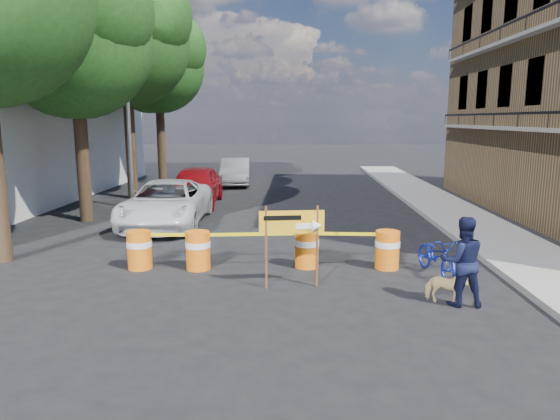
# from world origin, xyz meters

# --- Properties ---
(ground) EXTENTS (120.00, 120.00, 0.00)m
(ground) POSITION_xyz_m (0.00, 0.00, 0.00)
(ground) COLOR black
(ground) RESTS_ON ground
(sidewalk_east) EXTENTS (2.40, 40.00, 0.15)m
(sidewalk_east) POSITION_xyz_m (6.20, 6.00, 0.07)
(sidewalk_east) COLOR gray
(sidewalk_east) RESTS_ON ground
(tree_mid_a) EXTENTS (5.25, 5.00, 8.68)m
(tree_mid_a) POSITION_xyz_m (-6.74, 7.00, 6.01)
(tree_mid_a) COLOR #332316
(tree_mid_a) RESTS_ON ground
(tree_mid_b) EXTENTS (5.67, 5.40, 9.62)m
(tree_mid_b) POSITION_xyz_m (-6.73, 12.00, 6.71)
(tree_mid_b) COLOR #332316
(tree_mid_b) RESTS_ON ground
(tree_far) EXTENTS (5.04, 4.80, 8.84)m
(tree_far) POSITION_xyz_m (-6.74, 17.00, 6.22)
(tree_far) COLOR #332316
(tree_far) RESTS_ON ground
(streetlamp) EXTENTS (1.25, 0.18, 8.00)m
(streetlamp) POSITION_xyz_m (-5.93, 9.50, 4.38)
(streetlamp) COLOR gray
(streetlamp) RESTS_ON ground
(barrel_far_left) EXTENTS (0.58, 0.58, 0.90)m
(barrel_far_left) POSITION_xyz_m (-3.23, 1.51, 0.47)
(barrel_far_left) COLOR #E65C0D
(barrel_far_left) RESTS_ON ground
(barrel_mid_left) EXTENTS (0.58, 0.58, 0.90)m
(barrel_mid_left) POSITION_xyz_m (-1.85, 1.51, 0.47)
(barrel_mid_left) COLOR #E65C0D
(barrel_mid_left) RESTS_ON ground
(barrel_mid_right) EXTENTS (0.58, 0.58, 0.90)m
(barrel_mid_right) POSITION_xyz_m (0.69, 1.76, 0.47)
(barrel_mid_right) COLOR #E65C0D
(barrel_mid_right) RESTS_ON ground
(barrel_far_right) EXTENTS (0.58, 0.58, 0.90)m
(barrel_far_right) POSITION_xyz_m (2.58, 1.71, 0.47)
(barrel_far_right) COLOR #E65C0D
(barrel_far_right) RESTS_ON ground
(detour_sign) EXTENTS (1.34, 0.28, 1.73)m
(detour_sign) POSITION_xyz_m (0.51, 0.31, 1.26)
(detour_sign) COLOR #592D19
(detour_sign) RESTS_ON ground
(pedestrian) EXTENTS (0.83, 0.65, 1.71)m
(pedestrian) POSITION_xyz_m (3.54, -0.60, 0.85)
(pedestrian) COLOR black
(pedestrian) RESTS_ON ground
(bicycle) EXTENTS (0.77, 1.01, 1.73)m
(bicycle) POSITION_xyz_m (3.58, 1.20, 0.87)
(bicycle) COLOR #1423A5
(bicycle) RESTS_ON ground
(dog) EXTENTS (0.85, 0.60, 0.66)m
(dog) POSITION_xyz_m (3.29, -0.57, 0.33)
(dog) COLOR #E5CB83
(dog) RESTS_ON ground
(suv_white) EXTENTS (2.61, 5.36, 1.47)m
(suv_white) POSITION_xyz_m (-3.84, 6.39, 0.73)
(suv_white) COLOR silver
(suv_white) RESTS_ON ground
(sedan_red) EXTENTS (2.04, 4.72, 1.59)m
(sedan_red) POSITION_xyz_m (-3.68, 10.40, 0.79)
(sedan_red) COLOR #9E0D15
(sedan_red) RESTS_ON ground
(sedan_silver) EXTENTS (1.87, 4.39, 1.41)m
(sedan_silver) POSITION_xyz_m (-2.82, 16.84, 0.70)
(sedan_silver) COLOR #AEB0B5
(sedan_silver) RESTS_ON ground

